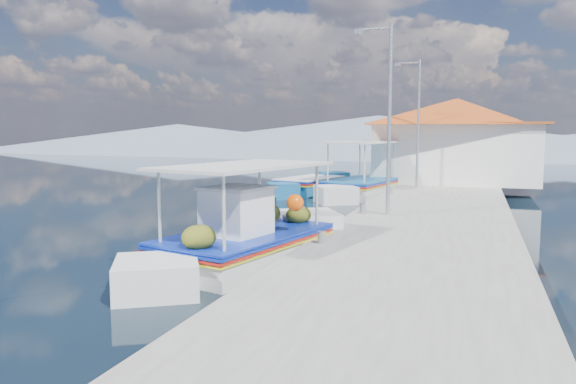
% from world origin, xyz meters
% --- Properties ---
extents(ground, '(160.00, 160.00, 0.00)m').
position_xyz_m(ground, '(0.00, 0.00, 0.00)').
color(ground, black).
rests_on(ground, ground).
extents(quay, '(5.00, 44.00, 0.50)m').
position_xyz_m(quay, '(5.90, 6.00, 0.25)').
color(quay, '#A4A099').
rests_on(quay, ground).
extents(bollards, '(0.20, 17.20, 0.30)m').
position_xyz_m(bollards, '(3.80, 5.25, 0.65)').
color(bollards, '#A5A8AD').
rests_on(bollards, quay).
extents(main_caique, '(3.56, 7.84, 2.65)m').
position_xyz_m(main_caique, '(2.05, -3.52, 0.51)').
color(main_caique, white).
rests_on(main_caique, ground).
extents(caique_green_canopy, '(3.47, 7.77, 2.97)m').
position_xyz_m(caique_green_canopy, '(2.02, 10.58, 0.44)').
color(caique_green_canopy, white).
rests_on(caique_green_canopy, ground).
extents(caique_blue_hull, '(3.17, 6.70, 1.23)m').
position_xyz_m(caique_blue_hull, '(-0.75, 11.05, 0.33)').
color(caique_blue_hull, '#185C91').
rests_on(caique_blue_hull, ground).
extents(harbor_building, '(10.49, 10.49, 4.40)m').
position_xyz_m(harbor_building, '(6.20, 15.00, 2.78)').
color(harbor_building, white).
rests_on(harbor_building, quay).
extents(lamp_post_near, '(1.21, 0.14, 6.00)m').
position_xyz_m(lamp_post_near, '(4.51, 2.00, 3.85)').
color(lamp_post_near, '#A5A8AD').
rests_on(lamp_post_near, quay).
extents(lamp_post_far, '(1.21, 0.14, 6.00)m').
position_xyz_m(lamp_post_far, '(4.51, 11.00, 3.85)').
color(lamp_post_far, '#A5A8AD').
rests_on(lamp_post_far, quay).
extents(mountain_ridge, '(171.40, 96.00, 5.50)m').
position_xyz_m(mountain_ridge, '(6.54, 56.00, 2.04)').
color(mountain_ridge, slate).
rests_on(mountain_ridge, ground).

